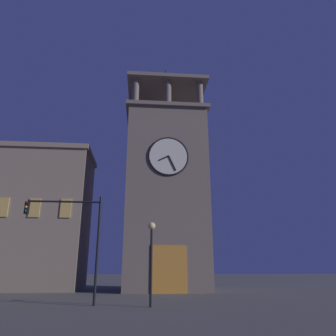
{
  "coord_description": "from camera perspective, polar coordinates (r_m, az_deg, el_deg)",
  "views": [
    {
      "loc": [
        2.53,
        29.91,
        2.03
      ],
      "look_at": [
        -0.23,
        -2.27,
        12.41
      ],
      "focal_mm": 33.52,
      "sensor_mm": 36.0,
      "label": 1
    }
  ],
  "objects": [
    {
      "name": "ground_plane",
      "position": [
        30.08,
        -0.08,
        -21.69
      ],
      "size": [
        200.0,
        200.0,
        0.0
      ],
      "primitive_type": "plane",
      "color": "#56544F"
    },
    {
      "name": "clocktower",
      "position": [
        33.1,
        -0.48,
        -4.77
      ],
      "size": [
        8.61,
        8.22,
        24.72
      ],
      "color": "#75665B",
      "rests_on": "ground_plane"
    },
    {
      "name": "traffic_signal_near",
      "position": [
        20.24,
        -16.6,
        -10.61
      ],
      "size": [
        4.63,
        0.41,
        6.34
      ],
      "color": "black",
      "rests_on": "ground_plane"
    },
    {
      "name": "street_lamp",
      "position": [
        18.82,
        -3.04,
        -13.95
      ],
      "size": [
        0.44,
        0.44,
        4.66
      ],
      "color": "black",
      "rests_on": "ground_plane"
    }
  ]
}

